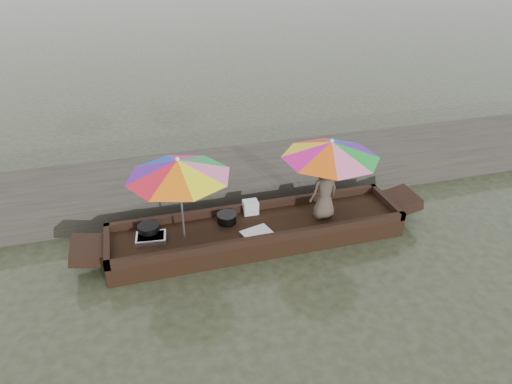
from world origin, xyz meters
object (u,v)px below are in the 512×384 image
object	(u,v)px
tray_scallop	(257,233)
umbrella_bow	(181,199)
tray_crayfish	(151,238)
vendor	(325,191)
umbrella_stern	(329,179)
cooking_pot	(149,230)
boat_hull	(257,233)
charcoal_grill	(227,218)
supply_bag	(250,207)

from	to	relation	value
tray_scallop	umbrella_bow	distance (m)	1.47
tray_crayfish	vendor	world-z (taller)	vendor
umbrella_bow	umbrella_stern	distance (m)	2.68
tray_crayfish	umbrella_bow	size ratio (longest dim) A/B	0.29
cooking_pot	tray_crayfish	size ratio (longest dim) A/B	0.74
cooking_pot	tray_scallop	distance (m)	1.91
boat_hull	vendor	distance (m)	1.46
tray_crayfish	charcoal_grill	distance (m)	1.41
vendor	umbrella_stern	world-z (taller)	umbrella_stern
charcoal_grill	supply_bag	bearing A→B (deg)	20.83
cooking_pot	vendor	bearing A→B (deg)	-5.18
charcoal_grill	vendor	bearing A→B (deg)	-9.78
tray_crayfish	umbrella_stern	xyz separation A→B (m)	(3.26, -0.07, 0.73)
charcoal_grill	umbrella_bow	bearing A→B (deg)	-162.57
boat_hull	tray_scallop	bearing A→B (deg)	-109.19
supply_bag	umbrella_stern	size ratio (longest dim) A/B	0.16
tray_crayfish	charcoal_grill	bearing A→B (deg)	7.79
tray_crayfish	vendor	xyz separation A→B (m)	(3.17, -0.12, 0.51)
tray_scallop	charcoal_grill	bearing A→B (deg)	127.54
boat_hull	umbrella_bow	bearing A→B (deg)	180.00
tray_scallop	supply_bag	distance (m)	0.74
boat_hull	tray_scallop	world-z (taller)	tray_scallop
tray_scallop	umbrella_stern	xyz separation A→B (m)	(1.44, 0.28, 0.74)
tray_scallop	charcoal_grill	distance (m)	0.68
tray_scallop	vendor	bearing A→B (deg)	9.74
tray_scallop	umbrella_bow	world-z (taller)	umbrella_bow
tray_crayfish	umbrella_stern	distance (m)	3.34
tray_scallop	supply_bag	size ratio (longest dim) A/B	1.83
charcoal_grill	umbrella_stern	bearing A→B (deg)	-7.91
boat_hull	tray_scallop	size ratio (longest dim) A/B	10.48
tray_scallop	supply_bag	xyz separation A→B (m)	(0.09, 0.73, 0.10)
tray_crayfish	supply_bag	bearing A→B (deg)	11.39
umbrella_stern	charcoal_grill	bearing A→B (deg)	172.09
cooking_pot	umbrella_bow	bearing A→B (deg)	-22.13
vendor	cooking_pot	bearing A→B (deg)	-15.72
charcoal_grill	supply_bag	world-z (taller)	supply_bag
umbrella_stern	boat_hull	bearing A→B (deg)	180.00
tray_scallop	vendor	size ratio (longest dim) A/B	0.46
boat_hull	tray_crayfish	xyz separation A→B (m)	(-1.91, 0.07, 0.22)
tray_scallop	umbrella_stern	size ratio (longest dim) A/B	0.29
cooking_pot	umbrella_stern	size ratio (longest dim) A/B	0.21
vendor	umbrella_stern	xyz separation A→B (m)	(0.08, 0.05, 0.22)
charcoal_grill	supply_bag	size ratio (longest dim) A/B	1.25
cooking_pot	umbrella_stern	distance (m)	3.35
boat_hull	tray_scallop	xyz separation A→B (m)	(-0.10, -0.28, 0.21)
supply_bag	umbrella_stern	bearing A→B (deg)	-18.38
cooking_pot	tray_crayfish	bearing A→B (deg)	-83.83
tray_crayfish	umbrella_bow	world-z (taller)	umbrella_bow
vendor	tray_crayfish	bearing A→B (deg)	-12.62
tray_crayfish	umbrella_stern	bearing A→B (deg)	-1.18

